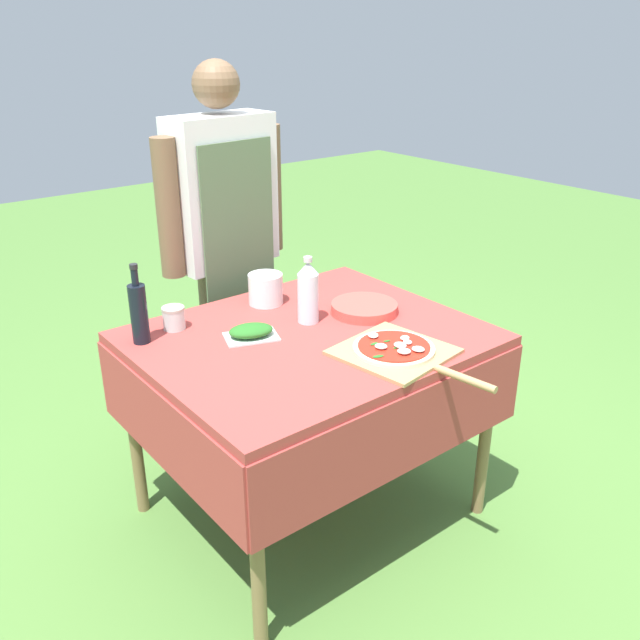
{
  "coord_description": "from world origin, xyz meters",
  "views": [
    {
      "loc": [
        -1.3,
        -1.69,
        1.73
      ],
      "look_at": [
        0.05,
        0.0,
        0.8
      ],
      "focal_mm": 38.0,
      "sensor_mm": 36.0,
      "label": 1
    }
  ],
  "objects_px": {
    "herb_container": "(251,332)",
    "sauce_jar": "(174,319)",
    "pizza_on_peel": "(397,351)",
    "plate_stack": "(364,308)",
    "prep_table": "(309,356)",
    "water_bottle": "(308,292)",
    "oil_bottle": "(139,312)",
    "person_cook": "(225,229)",
    "mixing_tub": "(266,289)"
  },
  "relations": [
    {
      "from": "plate_stack",
      "to": "sauce_jar",
      "type": "distance_m",
      "value": 0.7
    },
    {
      "from": "herb_container",
      "to": "sauce_jar",
      "type": "xyz_separation_m",
      "value": [
        -0.17,
        0.23,
        0.01
      ]
    },
    {
      "from": "mixing_tub",
      "to": "plate_stack",
      "type": "relative_size",
      "value": 0.52
    },
    {
      "from": "pizza_on_peel",
      "to": "plate_stack",
      "type": "height_order",
      "value": "pizza_on_peel"
    },
    {
      "from": "person_cook",
      "to": "herb_container",
      "type": "height_order",
      "value": "person_cook"
    },
    {
      "from": "mixing_tub",
      "to": "water_bottle",
      "type": "bearing_deg",
      "value": -85.36
    },
    {
      "from": "pizza_on_peel",
      "to": "sauce_jar",
      "type": "distance_m",
      "value": 0.79
    },
    {
      "from": "pizza_on_peel",
      "to": "water_bottle",
      "type": "xyz_separation_m",
      "value": [
        -0.06,
        0.39,
        0.1
      ]
    },
    {
      "from": "sauce_jar",
      "to": "water_bottle",
      "type": "bearing_deg",
      "value": -31.05
    },
    {
      "from": "mixing_tub",
      "to": "oil_bottle",
      "type": "bearing_deg",
      "value": -176.94
    },
    {
      "from": "prep_table",
      "to": "sauce_jar",
      "type": "relative_size",
      "value": 14.18
    },
    {
      "from": "prep_table",
      "to": "oil_bottle",
      "type": "height_order",
      "value": "oil_bottle"
    },
    {
      "from": "oil_bottle",
      "to": "herb_container",
      "type": "relative_size",
      "value": 1.32
    },
    {
      "from": "prep_table",
      "to": "person_cook",
      "type": "bearing_deg",
      "value": 82.0
    },
    {
      "from": "herb_container",
      "to": "prep_table",
      "type": "bearing_deg",
      "value": -30.5
    },
    {
      "from": "pizza_on_peel",
      "to": "oil_bottle",
      "type": "height_order",
      "value": "oil_bottle"
    },
    {
      "from": "person_cook",
      "to": "mixing_tub",
      "type": "distance_m",
      "value": 0.4
    },
    {
      "from": "oil_bottle",
      "to": "prep_table",
      "type": "bearing_deg",
      "value": -32.22
    },
    {
      "from": "water_bottle",
      "to": "sauce_jar",
      "type": "height_order",
      "value": "water_bottle"
    },
    {
      "from": "prep_table",
      "to": "oil_bottle",
      "type": "relative_size",
      "value": 4.15
    },
    {
      "from": "plate_stack",
      "to": "sauce_jar",
      "type": "xyz_separation_m",
      "value": [
        -0.62,
        0.31,
        0.02
      ]
    },
    {
      "from": "pizza_on_peel",
      "to": "plate_stack",
      "type": "bearing_deg",
      "value": 56.42
    },
    {
      "from": "sauce_jar",
      "to": "person_cook",
      "type": "bearing_deg",
      "value": 39.68
    },
    {
      "from": "plate_stack",
      "to": "mixing_tub",
      "type": "bearing_deg",
      "value": 127.76
    },
    {
      "from": "water_bottle",
      "to": "mixing_tub",
      "type": "height_order",
      "value": "water_bottle"
    },
    {
      "from": "oil_bottle",
      "to": "mixing_tub",
      "type": "height_order",
      "value": "oil_bottle"
    },
    {
      "from": "pizza_on_peel",
      "to": "sauce_jar",
      "type": "relative_size",
      "value": 6.89
    },
    {
      "from": "oil_bottle",
      "to": "plate_stack",
      "type": "height_order",
      "value": "oil_bottle"
    },
    {
      "from": "pizza_on_peel",
      "to": "mixing_tub",
      "type": "bearing_deg",
      "value": 88.77
    },
    {
      "from": "pizza_on_peel",
      "to": "plate_stack",
      "type": "distance_m",
      "value": 0.37
    },
    {
      "from": "prep_table",
      "to": "mixing_tub",
      "type": "distance_m",
      "value": 0.36
    },
    {
      "from": "water_bottle",
      "to": "plate_stack",
      "type": "relative_size",
      "value": 0.96
    },
    {
      "from": "mixing_tub",
      "to": "pizza_on_peel",
      "type": "bearing_deg",
      "value": -82.92
    },
    {
      "from": "oil_bottle",
      "to": "mixing_tub",
      "type": "distance_m",
      "value": 0.53
    },
    {
      "from": "pizza_on_peel",
      "to": "sauce_jar",
      "type": "height_order",
      "value": "sauce_jar"
    },
    {
      "from": "water_bottle",
      "to": "herb_container",
      "type": "height_order",
      "value": "water_bottle"
    },
    {
      "from": "plate_stack",
      "to": "water_bottle",
      "type": "bearing_deg",
      "value": 163.91
    },
    {
      "from": "plate_stack",
      "to": "sauce_jar",
      "type": "height_order",
      "value": "sauce_jar"
    },
    {
      "from": "pizza_on_peel",
      "to": "herb_container",
      "type": "relative_size",
      "value": 2.67
    },
    {
      "from": "oil_bottle",
      "to": "sauce_jar",
      "type": "height_order",
      "value": "oil_bottle"
    },
    {
      "from": "mixing_tub",
      "to": "sauce_jar",
      "type": "height_order",
      "value": "mixing_tub"
    },
    {
      "from": "prep_table",
      "to": "water_bottle",
      "type": "relative_size",
      "value": 4.69
    },
    {
      "from": "mixing_tub",
      "to": "plate_stack",
      "type": "bearing_deg",
      "value": -52.24
    },
    {
      "from": "pizza_on_peel",
      "to": "water_bottle",
      "type": "height_order",
      "value": "water_bottle"
    },
    {
      "from": "pizza_on_peel",
      "to": "mixing_tub",
      "type": "xyz_separation_m",
      "value": [
        -0.08,
        0.64,
        0.05
      ]
    },
    {
      "from": "herb_container",
      "to": "sauce_jar",
      "type": "bearing_deg",
      "value": 126.01
    },
    {
      "from": "prep_table",
      "to": "herb_container",
      "type": "height_order",
      "value": "herb_container"
    },
    {
      "from": "person_cook",
      "to": "oil_bottle",
      "type": "relative_size",
      "value": 5.87
    },
    {
      "from": "prep_table",
      "to": "herb_container",
      "type": "bearing_deg",
      "value": 149.5
    },
    {
      "from": "herb_container",
      "to": "pizza_on_peel",
      "type": "bearing_deg",
      "value": -53.77
    }
  ]
}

